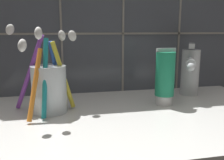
# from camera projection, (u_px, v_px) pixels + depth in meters

# --- Properties ---
(sink_counter) EXTENTS (0.64, 0.38, 0.02)m
(sink_counter) POSITION_uv_depth(u_px,v_px,m) (138.00, 118.00, 0.51)
(sink_counter) COLOR silver
(sink_counter) RESTS_ON ground
(tile_wall_backsplash) EXTENTS (0.74, 0.02, 0.46)m
(tile_wall_backsplash) POSITION_uv_depth(u_px,v_px,m) (117.00, 12.00, 0.65)
(tile_wall_backsplash) COLOR #4C515B
(tile_wall_backsplash) RESTS_ON ground
(toothbrush_cup) EXTENTS (0.15, 0.12, 0.18)m
(toothbrush_cup) POSITION_uv_depth(u_px,v_px,m) (49.00, 86.00, 0.50)
(toothbrush_cup) COLOR silver
(toothbrush_cup) RESTS_ON sink_counter
(toothpaste_tube) EXTENTS (0.04, 0.04, 0.13)m
(toothpaste_tube) POSITION_uv_depth(u_px,v_px,m) (165.00, 77.00, 0.55)
(toothpaste_tube) COLOR white
(toothpaste_tube) RESTS_ON sink_counter
(sink_faucet) EXTENTS (0.07, 0.11, 0.13)m
(sink_faucet) POSITION_uv_depth(u_px,v_px,m) (190.00, 70.00, 0.64)
(sink_faucet) COLOR silver
(sink_faucet) RESTS_ON sink_counter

